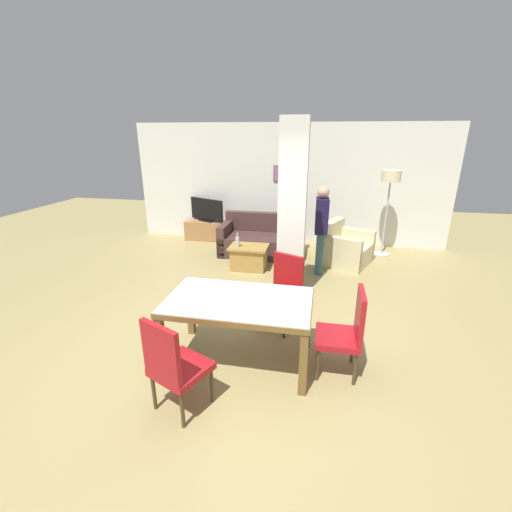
{
  "coord_description": "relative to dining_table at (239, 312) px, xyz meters",
  "views": [
    {
      "loc": [
        0.82,
        -3.23,
        2.47
      ],
      "look_at": [
        0.0,
        0.98,
        0.92
      ],
      "focal_mm": 24.0,
      "sensor_mm": 36.0,
      "label": 1
    }
  ],
  "objects": [
    {
      "name": "dining_table",
      "position": [
        0.0,
        0.0,
        0.0
      ],
      "size": [
        1.59,
        0.94,
        0.77
      ],
      "color": "brown",
      "rests_on": "ground_plane"
    },
    {
      "name": "dining_chair_head_right",
      "position": [
        1.16,
        0.0,
        -0.09
      ],
      "size": [
        0.46,
        0.46,
        0.98
      ],
      "rotation": [
        0.0,
        0.0,
        1.57
      ],
      "color": "maroon",
      "rests_on": "ground_plane"
    },
    {
      "name": "armchair",
      "position": [
        1.32,
        3.45,
        -0.33
      ],
      "size": [
        1.15,
        1.19,
        0.82
      ],
      "rotation": [
        0.0,
        0.0,
        4.3
      ],
      "color": "beige",
      "rests_on": "ground_plane"
    },
    {
      "name": "dining_chair_near_left",
      "position": [
        -0.39,
        -0.87,
        -0.09
      ],
      "size": [
        0.61,
        0.61,
        0.98
      ],
      "rotation": [
        0.0,
        0.0,
        -0.42
      ],
      "color": "maroon",
      "rests_on": "ground_plane"
    },
    {
      "name": "tv_screen",
      "position": [
        -1.88,
        4.45,
        0.12
      ],
      "size": [
        0.91,
        0.45,
        0.54
      ],
      "rotation": [
        0.0,
        0.0,
        2.71
      ],
      "color": "black",
      "rests_on": "tv_stand"
    },
    {
      "name": "divider_pillar",
      "position": [
        0.39,
        1.79,
        0.74
      ],
      "size": [
        0.41,
        0.29,
        2.7
      ],
      "color": "silver",
      "rests_on": "ground_plane"
    },
    {
      "name": "sofa",
      "position": [
        -0.4,
        3.7,
        -0.33
      ],
      "size": [
        1.74,
        0.91,
        0.84
      ],
      "rotation": [
        0.0,
        0.0,
        3.14
      ],
      "color": "#442C29",
      "rests_on": "ground_plane"
    },
    {
      "name": "standing_person",
      "position": [
        0.83,
        2.83,
        0.31
      ],
      "size": [
        0.24,
        0.39,
        1.61
      ],
      "rotation": [
        0.0,
        0.0,
        -4.67
      ],
      "color": "#32565A",
      "rests_on": "ground_plane"
    },
    {
      "name": "coffee_table",
      "position": [
        -0.49,
        2.77,
        -0.38
      ],
      "size": [
        0.72,
        0.53,
        0.46
      ],
      "color": "#A27B3A",
      "rests_on": "ground_plane"
    },
    {
      "name": "ground_plane",
      "position": [
        0.0,
        0.0,
        -0.61
      ],
      "size": [
        18.0,
        18.0,
        0.0
      ],
      "primitive_type": "plane",
      "color": "#9A8955"
    },
    {
      "name": "tv_stand",
      "position": [
        -1.88,
        4.45,
        -0.38
      ],
      "size": [
        1.06,
        0.4,
        0.47
      ],
      "color": "#A57442",
      "rests_on": "ground_plane"
    },
    {
      "name": "floor_lamp",
      "position": [
        2.15,
        4.13,
        0.9
      ],
      "size": [
        0.38,
        0.38,
        1.77
      ],
      "color": "#B7B7BC",
      "rests_on": "ground_plane"
    },
    {
      "name": "bottle",
      "position": [
        -0.68,
        2.69,
        -0.05
      ],
      "size": [
        0.07,
        0.07,
        0.27
      ],
      "color": "#B2B7BC",
      "rests_on": "coffee_table"
    },
    {
      "name": "back_wall",
      "position": [
        -0.0,
        4.73,
        0.74
      ],
      "size": [
        7.2,
        0.09,
        2.7
      ],
      "color": "silver",
      "rests_on": "ground_plane"
    },
    {
      "name": "dining_chair_far_right",
      "position": [
        0.39,
        0.87,
        -0.09
      ],
      "size": [
        0.61,
        0.61,
        0.98
      ],
      "rotation": [
        0.0,
        0.0,
        2.72
      ],
      "color": "maroon",
      "rests_on": "ground_plane"
    }
  ]
}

